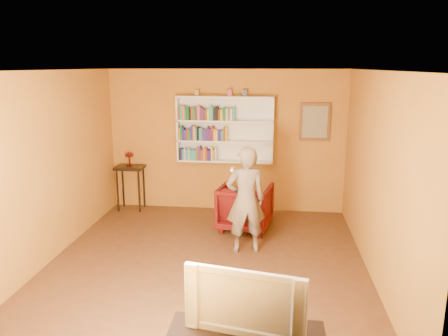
# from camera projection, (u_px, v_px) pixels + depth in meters

# --- Properties ---
(room_shell) EXTENTS (5.30, 5.80, 2.88)m
(room_shell) POSITION_uv_depth(u_px,v_px,m) (206.00, 196.00, 5.99)
(room_shell) COLOR #492B17
(room_shell) RESTS_ON ground
(bookshelf) EXTENTS (1.80, 0.29, 1.23)m
(bookshelf) POSITION_uv_depth(u_px,v_px,m) (225.00, 129.00, 8.19)
(bookshelf) COLOR white
(bookshelf) RESTS_ON room_shell
(books_row_lower) EXTENTS (0.71, 0.19, 0.27)m
(books_row_lower) POSITION_uv_depth(u_px,v_px,m) (199.00, 154.00, 8.24)
(books_row_lower) COLOR black
(books_row_lower) RESTS_ON bookshelf
(books_row_middle) EXTENTS (0.91, 0.19, 0.27)m
(books_row_middle) POSITION_uv_depth(u_px,v_px,m) (203.00, 134.00, 8.15)
(books_row_middle) COLOR orange
(books_row_middle) RESTS_ON bookshelf
(books_row_upper) EXTENTS (1.05, 0.19, 0.27)m
(books_row_upper) POSITION_uv_depth(u_px,v_px,m) (206.00, 114.00, 8.06)
(books_row_upper) COLOR brown
(books_row_upper) RESTS_ON bookshelf
(ornament_left) EXTENTS (0.08, 0.08, 0.11)m
(ornament_left) POSITION_uv_depth(u_px,v_px,m) (197.00, 93.00, 8.03)
(ornament_left) COLOR #B28033
(ornament_left) RESTS_ON bookshelf
(ornament_centre) EXTENTS (0.09, 0.09, 0.12)m
(ornament_centre) POSITION_uv_depth(u_px,v_px,m) (230.00, 93.00, 7.97)
(ornament_centre) COLOR #AE3A53
(ornament_centre) RESTS_ON bookshelf
(ornament_right) EXTENTS (0.08, 0.08, 0.11)m
(ornament_right) POSITION_uv_depth(u_px,v_px,m) (245.00, 93.00, 7.94)
(ornament_right) COLOR #434D70
(ornament_right) RESTS_ON bookshelf
(framed_painting) EXTENTS (0.55, 0.05, 0.70)m
(framed_painting) POSITION_uv_depth(u_px,v_px,m) (315.00, 122.00, 8.02)
(framed_painting) COLOR brown
(framed_painting) RESTS_ON room_shell
(console_table) EXTENTS (0.53, 0.41, 0.87)m
(console_table) POSITION_uv_depth(u_px,v_px,m) (130.00, 174.00, 8.44)
(console_table) COLOR black
(console_table) RESTS_ON ground
(ruby_lustre) EXTENTS (0.17, 0.17, 0.27)m
(ruby_lustre) POSITION_uv_depth(u_px,v_px,m) (129.00, 156.00, 8.36)
(ruby_lustre) COLOR maroon
(ruby_lustre) RESTS_ON console_table
(armchair) EXTENTS (0.98, 1.00, 0.79)m
(armchair) POSITION_uv_depth(u_px,v_px,m) (245.00, 207.00, 7.49)
(armchair) COLOR #440408
(armchair) RESTS_ON ground
(person) EXTENTS (0.67, 0.52, 1.62)m
(person) POSITION_uv_depth(u_px,v_px,m) (246.00, 200.00, 6.48)
(person) COLOR #736454
(person) RESTS_ON ground
(game_remote) EXTENTS (0.04, 0.15, 0.04)m
(game_remote) POSITION_uv_depth(u_px,v_px,m) (232.00, 169.00, 6.14)
(game_remote) COLOR white
(game_remote) RESTS_ON person
(television) EXTENTS (1.07, 0.34, 0.61)m
(television) POSITION_uv_depth(u_px,v_px,m) (247.00, 298.00, 3.79)
(television) COLOR black
(television) RESTS_ON tv_cabinet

